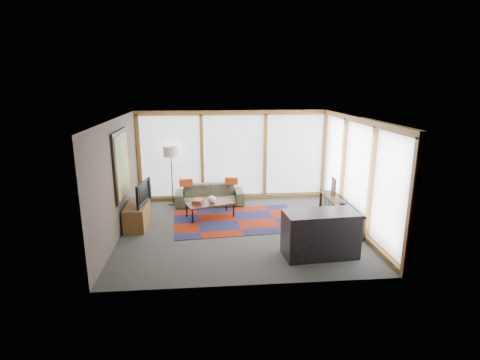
{
  "coord_description": "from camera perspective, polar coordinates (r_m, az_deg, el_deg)",
  "views": [
    {
      "loc": [
        -0.77,
        -8.19,
        3.36
      ],
      "look_at": [
        0.0,
        0.4,
        1.1
      ],
      "focal_mm": 28.0,
      "sensor_mm": 36.0,
      "label": 1
    }
  ],
  "objects": [
    {
      "name": "vase",
      "position": [
        9.52,
        -4.31,
        -2.95
      ],
      "size": [
        0.26,
        0.26,
        0.18
      ],
      "primitive_type": "ellipsoid",
      "rotation": [
        0.0,
        0.0,
        0.22
      ],
      "color": "beige",
      "rests_on": "coffee_table"
    },
    {
      "name": "bowl_a",
      "position": [
        8.91,
        16.19,
        -4.07
      ],
      "size": [
        0.22,
        0.22,
        0.1
      ],
      "primitive_type": "ellipsoid",
      "rotation": [
        0.0,
        0.0,
        -0.11
      ],
      "color": "black",
      "rests_on": "bookshelf"
    },
    {
      "name": "shelf_picture",
      "position": [
        10.01,
        14.07,
        -0.91
      ],
      "size": [
        0.06,
        0.32,
        0.42
      ],
      "primitive_type": "cube",
      "rotation": [
        0.0,
        0.0,
        -0.08
      ],
      "color": "black",
      "rests_on": "bookshelf"
    },
    {
      "name": "rug",
      "position": [
        9.42,
        -0.47,
        -6.17
      ],
      "size": [
        3.26,
        2.25,
        0.01
      ],
      "primitive_type": "cube",
      "rotation": [
        0.0,
        0.0,
        0.08
      ],
      "color": "#651608",
      "rests_on": "ground"
    },
    {
      "name": "book_stack",
      "position": [
        9.53,
        -6.44,
        -3.25
      ],
      "size": [
        0.3,
        0.35,
        0.1
      ],
      "primitive_type": "cube",
      "rotation": [
        0.0,
        0.0,
        -0.22
      ],
      "color": "brown",
      "rests_on": "coffee_table"
    },
    {
      "name": "bar_counter",
      "position": [
        7.62,
        12.13,
        -8.06
      ],
      "size": [
        1.49,
        0.78,
        0.91
      ],
      "primitive_type": "cube",
      "rotation": [
        0.0,
        0.0,
        0.08
      ],
      "color": "black",
      "rests_on": "ground"
    },
    {
      "name": "sofa",
      "position": [
        10.6,
        -4.69,
        -2.27
      ],
      "size": [
        1.93,
        0.81,
        0.56
      ],
      "primitive_type": "imported",
      "rotation": [
        0.0,
        0.0,
        0.03
      ],
      "color": "#343526",
      "rests_on": "ground"
    },
    {
      "name": "floor_lamp",
      "position": [
        10.62,
        -10.34,
        0.68
      ],
      "size": [
        0.42,
        0.42,
        1.67
      ],
      "primitive_type": null,
      "color": "black",
      "rests_on": "ground"
    },
    {
      "name": "tv_console",
      "position": [
        9.29,
        -15.4,
        -5.23
      ],
      "size": [
        0.47,
        1.12,
        0.56
      ],
      "primitive_type": "cube",
      "color": "brown",
      "rests_on": "ground"
    },
    {
      "name": "pillow_right",
      "position": [
        10.56,
        -1.32,
        -0.14
      ],
      "size": [
        0.38,
        0.18,
        0.2
      ],
      "primitive_type": "cube",
      "rotation": [
        0.0,
        0.0,
        -0.18
      ],
      "color": "#B74517",
      "rests_on": "sofa"
    },
    {
      "name": "bowl_b",
      "position": [
        9.23,
        15.45,
        -3.44
      ],
      "size": [
        0.2,
        0.2,
        0.08
      ],
      "primitive_type": "ellipsoid",
      "rotation": [
        0.0,
        0.0,
        0.25
      ],
      "color": "black",
      "rests_on": "bookshelf"
    },
    {
      "name": "television",
      "position": [
        9.11,
        -15.04,
        -1.91
      ],
      "size": [
        0.27,
        0.97,
        0.56
      ],
      "primitive_type": "imported",
      "rotation": [
        0.0,
        0.0,
        1.42
      ],
      "color": "black",
      "rests_on": "tv_console"
    },
    {
      "name": "bookshelf",
      "position": [
        9.49,
        14.95,
        -4.86
      ],
      "size": [
        0.39,
        2.13,
        0.53
      ],
      "primitive_type": null,
      "color": "black",
      "rests_on": "ground"
    },
    {
      "name": "room_envelope",
      "position": [
        9.03,
        3.04,
        3.04
      ],
      "size": [
        5.52,
        5.02,
        2.62
      ],
      "color": "#423630",
      "rests_on": "ground"
    },
    {
      "name": "ground",
      "position": [
        8.89,
        0.23,
        -7.53
      ],
      "size": [
        5.5,
        5.5,
        0.0
      ],
      "primitive_type": "plane",
      "color": "#2E2E2B",
      "rests_on": "ground"
    },
    {
      "name": "coffee_table",
      "position": [
        9.63,
        -4.58,
        -4.56
      ],
      "size": [
        1.3,
        0.93,
        0.39
      ],
      "primitive_type": null,
      "rotation": [
        0.0,
        0.0,
        0.33
      ],
      "color": "black",
      "rests_on": "ground"
    },
    {
      "name": "pillow_left",
      "position": [
        10.49,
        -8.24,
        -0.39
      ],
      "size": [
        0.39,
        0.17,
        0.21
      ],
      "primitive_type": "cube",
      "rotation": [
        0.0,
        0.0,
        0.16
      ],
      "color": "#B74517",
      "rests_on": "sofa"
    }
  ]
}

